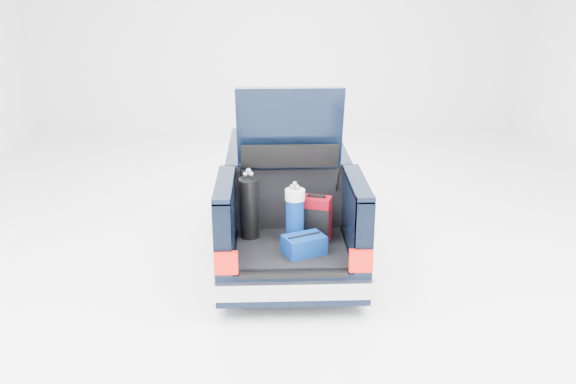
{
  "coord_description": "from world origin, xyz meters",
  "views": [
    {
      "loc": [
        -0.29,
        -8.18,
        3.64
      ],
      "look_at": [
        0.0,
        -0.5,
        0.95
      ],
      "focal_mm": 38.0,
      "sensor_mm": 36.0,
      "label": 1
    }
  ],
  "objects_px": {
    "car": "(286,196)",
    "blue_golf_bag": "(295,216)",
    "red_suitcase": "(316,219)",
    "black_golf_bag": "(249,208)",
    "blue_duffel": "(304,245)"
  },
  "relations": [
    {
      "from": "black_golf_bag",
      "to": "blue_duffel",
      "type": "bearing_deg",
      "value": -36.57
    },
    {
      "from": "red_suitcase",
      "to": "black_golf_bag",
      "type": "bearing_deg",
      "value": -168.63
    },
    {
      "from": "blue_golf_bag",
      "to": "blue_duffel",
      "type": "height_order",
      "value": "blue_golf_bag"
    },
    {
      "from": "car",
      "to": "red_suitcase",
      "type": "distance_m",
      "value": 1.44
    },
    {
      "from": "black_golf_bag",
      "to": "blue_golf_bag",
      "type": "xyz_separation_m",
      "value": [
        0.55,
        -0.21,
        -0.04
      ]
    },
    {
      "from": "blue_golf_bag",
      "to": "blue_duffel",
      "type": "xyz_separation_m",
      "value": [
        0.1,
        -0.28,
        -0.25
      ]
    },
    {
      "from": "car",
      "to": "red_suitcase",
      "type": "bearing_deg",
      "value": -77.25
    },
    {
      "from": "car",
      "to": "black_golf_bag",
      "type": "height_order",
      "value": "car"
    },
    {
      "from": "car",
      "to": "black_golf_bag",
      "type": "xyz_separation_m",
      "value": [
        -0.5,
        -1.3,
        0.33
      ]
    },
    {
      "from": "car",
      "to": "blue_golf_bag",
      "type": "relative_size",
      "value": 5.88
    },
    {
      "from": "red_suitcase",
      "to": "black_golf_bag",
      "type": "height_order",
      "value": "black_golf_bag"
    },
    {
      "from": "black_golf_bag",
      "to": "blue_duffel",
      "type": "xyz_separation_m",
      "value": [
        0.64,
        -0.49,
        -0.29
      ]
    },
    {
      "from": "red_suitcase",
      "to": "blue_golf_bag",
      "type": "height_order",
      "value": "blue_golf_bag"
    },
    {
      "from": "car",
      "to": "blue_golf_bag",
      "type": "xyz_separation_m",
      "value": [
        0.05,
        -1.51,
        0.29
      ]
    },
    {
      "from": "red_suitcase",
      "to": "black_golf_bag",
      "type": "relative_size",
      "value": 0.66
    }
  ]
}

